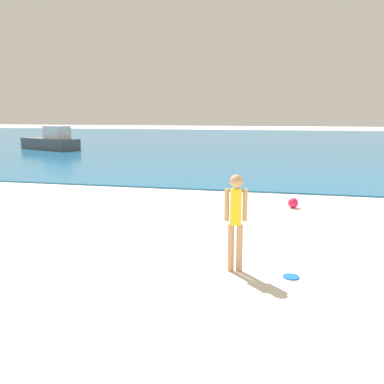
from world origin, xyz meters
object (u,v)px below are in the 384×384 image
Objects in this scene: beach_ball at (293,203)px; boat_far at (51,141)px; person_standing at (236,217)px; frisbee at (291,277)px.

boat_far is at bearing 137.37° from beach_ball.
person_standing is 6.20× the size of frisbee.
beach_ball is at bearing 161.56° from boat_far.
beach_ball is (18.47, -17.00, -0.54)m from boat_far.
person_standing is at bearing -99.93° from beach_ball.
frisbee is (1.00, -0.09, -0.99)m from person_standing.
person_standing is 0.31× the size of boat_far.
person_standing is 1.41m from frisbee.
boat_far is (-17.48, 22.66, -0.31)m from person_standing.
frisbee is 5.74m from beach_ball.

